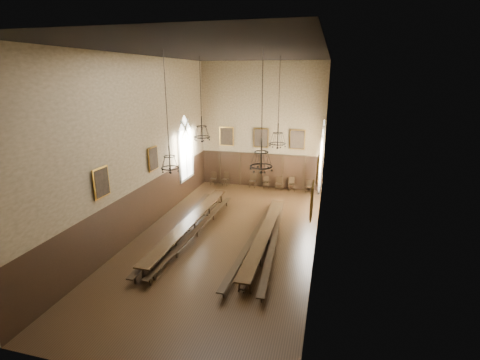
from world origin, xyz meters
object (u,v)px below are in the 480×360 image
at_px(chair_3, 252,183).
at_px(chandelier_back_left, 202,132).
at_px(chair_5, 279,186).
at_px(chair_0, 213,181).
at_px(table_right, 265,238).
at_px(bench_left_inner, 197,232).
at_px(chair_4, 266,185).
at_px(chair_6, 292,187).
at_px(chandelier_back_right, 278,138).
at_px(chandelier_front_left, 170,160).
at_px(bench_right_inner, 255,237).
at_px(chair_7, 308,189).
at_px(chandelier_front_right, 261,159).
at_px(table_left, 191,226).
at_px(chair_1, 226,181).
at_px(bench_right_outer, 274,239).

distance_m(chair_3, chandelier_back_left, 7.97).
height_order(chair_3, chair_5, chair_3).
relative_size(chair_0, chair_3, 0.92).
xyz_separation_m(table_right, bench_left_inner, (-3.54, 0.01, -0.07)).
height_order(chair_4, chair_6, chair_6).
height_order(chandelier_back_right, chandelier_front_left, same).
bearing_deg(chandelier_back_left, chair_4, 67.93).
height_order(bench_right_inner, chair_7, chair_7).
relative_size(chair_3, chair_5, 1.04).
bearing_deg(chair_4, table_right, -92.73).
bearing_deg(chair_4, chandelier_front_right, -93.69).
height_order(bench_left_inner, chandelier_back_right, chandelier_back_right).
relative_size(table_left, chandelier_front_right, 2.24).
bearing_deg(bench_right_inner, bench_left_inner, -176.63).
bearing_deg(chair_5, table_right, -92.24).
relative_size(chair_0, chandelier_back_left, 0.21).
bearing_deg(chair_1, table_left, -76.81).
distance_m(table_left, bench_right_outer, 4.48).
bearing_deg(chair_1, chandelier_front_right, -57.84).
distance_m(chair_1, chair_5, 4.08).
distance_m(table_left, chair_1, 8.52).
relative_size(chair_5, chandelier_back_left, 0.22).
distance_m(bench_left_inner, bench_right_outer, 4.00).
relative_size(chair_0, chair_7, 1.06).
bearing_deg(chandelier_front_left, table_left, 95.64).
distance_m(table_left, chandelier_back_left, 5.18).
bearing_deg(bench_right_outer, chandelier_back_left, 151.64).
xyz_separation_m(table_left, chandelier_front_right, (4.29, -2.92, 4.57)).
xyz_separation_m(chair_7, chandelier_back_left, (-5.62, -6.10, 4.78)).
bearing_deg(chair_5, bench_left_inner, -114.83).
bearing_deg(chair_3, chandelier_back_left, -103.14).
relative_size(table_right, chair_6, 8.95).
bearing_deg(chandelier_back_left, chandelier_front_left, -85.90).
relative_size(table_right, bench_right_inner, 0.87).
distance_m(table_left, chandelier_front_right, 6.91).
bearing_deg(chandelier_front_left, chair_0, 99.83).
xyz_separation_m(chair_5, chandelier_back_left, (-3.50, -6.11, 4.75)).
bearing_deg(chandelier_back_right, chandelier_front_left, -125.00).
bearing_deg(chandelier_back_right, bench_right_outer, -81.89).
distance_m(table_right, chair_4, 9.00).
bearing_deg(chair_1, chandelier_back_left, -76.02).
distance_m(chair_6, chandelier_front_right, 12.28).
height_order(chair_6, chandelier_front_left, chandelier_front_left).
xyz_separation_m(chandelier_back_left, chandelier_back_right, (4.13, 0.61, -0.27)).
distance_m(table_left, chair_4, 8.85).
height_order(bench_right_inner, chandelier_back_right, chandelier_back_right).
bearing_deg(bench_left_inner, chair_6, 66.27).
xyz_separation_m(chair_0, chair_5, (5.06, -0.07, 0.01)).
relative_size(table_left, chair_6, 9.94).
bearing_deg(chair_3, chandelier_front_left, -95.59).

